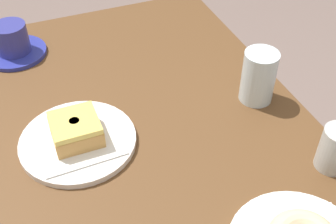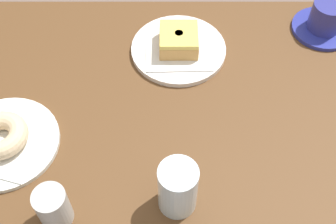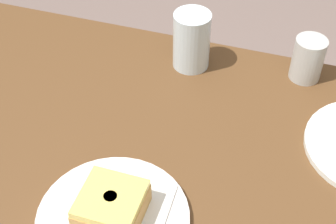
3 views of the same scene
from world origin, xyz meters
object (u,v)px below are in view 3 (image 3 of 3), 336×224
Objects in this scene: water_glass at (192,40)px; sugar_jar at (308,59)px; plate_glazed_square at (113,218)px; donut_glazed_square at (111,205)px.

water_glass is 1.34× the size of sugar_jar.
plate_glazed_square is 1.95× the size of water_glass.
water_glass reaches higher than plate_glazed_square.
sugar_jar reaches higher than plate_glazed_square.
water_glass is at bearing -91.15° from plate_glazed_square.
water_glass is 0.21m from sugar_jar.
water_glass is (-0.01, -0.37, 0.05)m from plate_glazed_square.
donut_glazed_square is (-0.00, -0.00, 0.03)m from plate_glazed_square.
water_glass is at bearing -91.15° from donut_glazed_square.
donut_glazed_square is 1.04× the size of sugar_jar.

